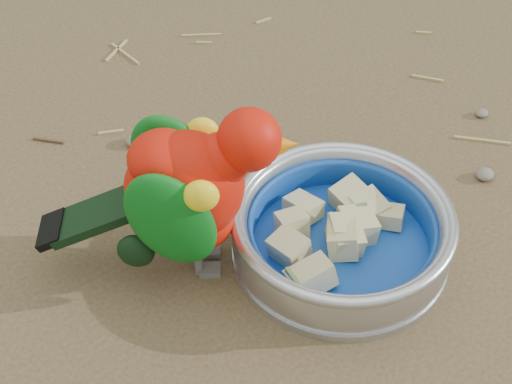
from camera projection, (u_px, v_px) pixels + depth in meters
ground at (341, 219)px, 0.85m from camera, size 60.00×60.00×0.00m
food_bowl at (340, 250)px, 0.81m from camera, size 0.22×0.22×0.02m
bowl_wall at (342, 230)px, 0.79m from camera, size 0.22×0.22×0.04m
fruit_wedges at (341, 235)px, 0.79m from camera, size 0.13×0.13×0.03m
lory_parrot at (190, 198)px, 0.74m from camera, size 0.25×0.22×0.18m
ground_debris at (283, 178)px, 0.89m from camera, size 0.90×0.80×0.01m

